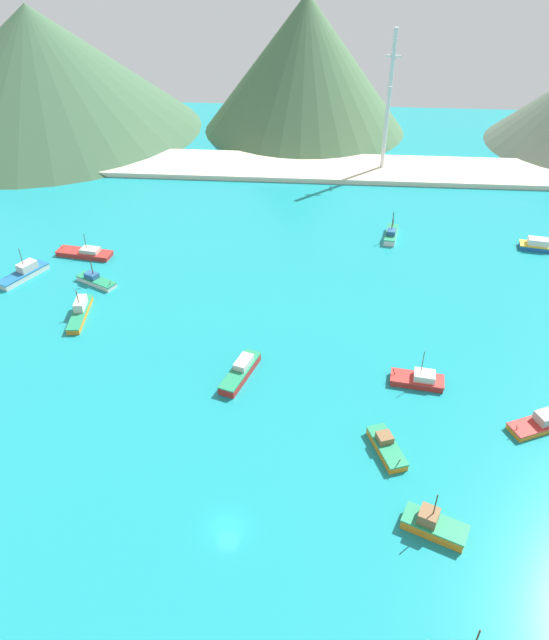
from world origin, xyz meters
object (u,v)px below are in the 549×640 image
Objects in this scene: fishing_boat_0 at (24,273)px; fishing_boat_3 at (86,253)px; fishing_boat_6 at (391,234)px; radio_tower at (388,103)px; fishing_boat_15 at (419,379)px; fishing_boat_2 at (96,280)px; fishing_boat_4 at (80,311)px; fishing_boat_5 at (241,371)px; fishing_boat_9 at (540,423)px; fishing_boat_13 at (433,525)px; fishing_boat_8 at (542,246)px; fishing_boat_7 at (386,447)px.

fishing_boat_3 is (8.80, 9.00, -0.27)m from fishing_boat_0.
radio_tower is at bearing 89.33° from fishing_boat_6.
radio_tower reaches higher than fishing_boat_15.
fishing_boat_15 is at bearing -22.62° from fishing_boat_2.
fishing_boat_4 is (14.94, -11.61, -0.02)m from fishing_boat_0.
radio_tower reaches higher than fishing_boat_2.
fishing_boat_3 is 63.21m from fishing_boat_6.
fishing_boat_6 is (55.83, 33.07, -0.05)m from fishing_boat_4.
fishing_boat_9 is (42.15, -7.44, -0.13)m from fishing_boat_5.
fishing_boat_6 is (61.97, 12.46, 0.21)m from fishing_boat_3.
fishing_boat_0 is 12.59m from fishing_boat_3.
fishing_boat_13 is (69.90, -50.49, 0.06)m from fishing_boat_0.
fishing_boat_5 is 1.07× the size of fishing_boat_8.
fishing_boat_13 is (-16.84, -17.72, 0.21)m from fishing_boat_9.
fishing_boat_4 is (6.14, -20.61, 0.25)m from fishing_boat_3.
fishing_boat_0 reaches higher than fishing_boat_9.
fishing_boat_15 reaches higher than fishing_boat_4.
fishing_boat_2 is at bearing -166.98° from fishing_boat_8.
fishing_boat_8 is (35.67, 57.63, 0.14)m from fishing_boat_7.
fishing_boat_9 is (77.93, -41.76, 0.13)m from fishing_boat_3.
radio_tower is at bearing 99.58° from fishing_boat_9.
fishing_boat_2 is 38.79m from fishing_boat_5.
fishing_boat_0 reaches higher than fishing_boat_5.
fishing_boat_5 is at bearing -119.24° from fishing_boat_6.
fishing_boat_9 is at bearing -16.42° from fishing_boat_4.
fishing_boat_2 is 63.51m from fishing_boat_7.
fishing_boat_3 is 1.21× the size of fishing_boat_8.
fishing_boat_9 is 0.26× the size of radio_tower.
fishing_boat_5 is at bearing -29.60° from fishing_boat_0.
fishing_boat_6 reaches higher than fishing_boat_0.
fishing_boat_15 is (26.61, 0.40, -0.13)m from fishing_boat_5.
fishing_boat_15 is (62.40, -33.92, 0.14)m from fishing_boat_3.
fishing_boat_2 is at bearing -4.75° from fishing_boat_0.
fishing_boat_3 is at bearing 151.47° from fishing_boat_15.
fishing_boat_8 reaches higher than fishing_boat_9.
fishing_boat_3 is at bearing -173.87° from fishing_boat_8.
fishing_boat_15 is (-29.93, -43.83, -0.07)m from fishing_boat_8.
fishing_boat_4 is at bearing 151.78° from fishing_boat_7.
fishing_boat_6 is at bearing 90.52° from fishing_boat_15.
fishing_boat_7 is at bearing -36.24° from fishing_boat_2.
fishing_boat_15 is at bearing -90.01° from radio_tower.
fishing_boat_15 is (56.97, -23.74, 0.09)m from fishing_boat_2.
fishing_boat_4 is 57.33m from fishing_boat_7.
fishing_boat_3 is (-5.43, 10.18, -0.04)m from fishing_boat_2.
fishing_boat_2 is at bearing 157.38° from fishing_boat_15.
fishing_boat_15 is at bearing 67.40° from fishing_boat_7.
fishing_boat_6 reaches higher than fishing_boat_9.
fishing_boat_6 is (26.19, 46.78, -0.06)m from fishing_boat_5.
fishing_boat_3 is at bearing 135.77° from fishing_boat_13.
fishing_boat_5 is 1.23× the size of fishing_boat_6.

